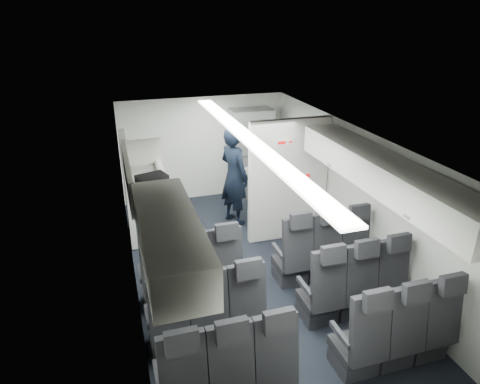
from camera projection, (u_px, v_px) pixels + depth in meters
cabin_shell at (248, 204)px, 6.26m from camera, size 3.41×6.01×2.16m
seat_row_front at (259, 265)px, 6.08m from camera, size 3.33×0.56×1.24m
seat_row_mid at (283, 303)px, 5.29m from camera, size 3.33×0.56×1.24m
seat_row_rear at (316, 355)px, 4.50m from camera, size 3.33×0.56×1.24m
overhead_bin_left_rear at (170, 238)px, 3.84m from camera, size 0.53×1.80×0.40m
overhead_bin_left_front_open at (146, 182)px, 5.41m from camera, size 0.64×1.70×0.72m
overhead_bin_right_rear at (430, 200)px, 4.59m from camera, size 0.53×1.80×0.40m
overhead_bin_right_front at (346, 152)px, 6.13m from camera, size 0.53×1.70×0.40m
bulkhead_partition at (288, 181)px, 7.25m from camera, size 1.40×0.15×2.13m
galley_unit at (251, 154)px, 8.98m from camera, size 0.85×0.52×1.90m
boarding_door at (128, 188)px, 7.25m from camera, size 0.12×1.27×1.86m
flight_attendant at (234, 176)px, 7.86m from camera, size 0.68×0.80×1.85m
carry_on_bag at (152, 183)px, 5.26m from camera, size 0.41×0.35×0.21m
papers at (245, 172)px, 7.84m from camera, size 0.17×0.09×0.12m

